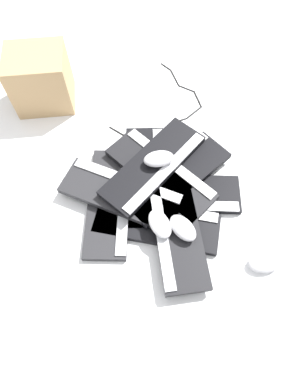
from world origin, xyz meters
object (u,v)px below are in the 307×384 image
(keyboard_0, at_px, (180,194))
(mouse_3, at_px, (160,224))
(keyboard_7, at_px, (121,194))
(keyboard_8, at_px, (154,165))
(keyboard_6, at_px, (176,229))
(keyboard_4, at_px, (176,176))
(keyboard_2, at_px, (110,202))
(keyboard_3, at_px, (157,223))
(mouse_2, at_px, (159,159))
(keyboard_1, at_px, (145,175))
(keyboard_5, at_px, (161,173))
(mouse_0, at_px, (183,228))
(mouse_1, at_px, (264,263))
(cardboard_box, at_px, (41,79))

(keyboard_0, distance_m, mouse_3, 0.18)
(keyboard_7, distance_m, keyboard_8, 0.16)
(mouse_3, bearing_deg, keyboard_6, -119.79)
(mouse_3, bearing_deg, keyboard_4, -44.39)
(keyboard_2, relative_size, keyboard_3, 0.97)
(keyboard_3, relative_size, keyboard_8, 1.08)
(keyboard_3, bearing_deg, mouse_2, 86.40)
(keyboard_1, distance_m, keyboard_4, 0.12)
(keyboard_4, bearing_deg, keyboard_5, 164.81)
(mouse_0, bearing_deg, keyboard_1, 169.45)
(keyboard_6, height_order, keyboard_8, keyboard_8)
(keyboard_6, relative_size, mouse_0, 4.12)
(keyboard_4, distance_m, keyboard_5, 0.06)
(mouse_2, xyz_separation_m, mouse_3, (-0.01, -0.24, -0.03))
(mouse_1, height_order, cardboard_box, cardboard_box)
(keyboard_4, height_order, keyboard_8, keyboard_8)
(keyboard_1, bearing_deg, keyboard_7, -133.03)
(cardboard_box, bearing_deg, mouse_3, -54.05)
(keyboard_4, bearing_deg, keyboard_7, -161.80)
(mouse_2, bearing_deg, keyboard_5, -83.02)
(keyboard_1, xyz_separation_m, keyboard_3, (0.04, -0.20, 0.00))
(keyboard_3, distance_m, mouse_3, 0.07)
(keyboard_5, distance_m, mouse_3, 0.22)
(keyboard_2, distance_m, keyboard_7, 0.06)
(keyboard_5, distance_m, mouse_1, 0.48)
(keyboard_5, relative_size, mouse_3, 3.80)
(keyboard_0, xyz_separation_m, mouse_1, (0.26, -0.27, 0.01))
(keyboard_3, bearing_deg, keyboard_2, 151.89)
(keyboard_1, bearing_deg, keyboard_8, 9.65)
(keyboard_2, relative_size, keyboard_8, 1.05)
(keyboard_6, xyz_separation_m, keyboard_8, (-0.07, 0.24, 0.03))
(keyboard_8, xyz_separation_m, mouse_2, (0.02, 0.00, 0.04))
(keyboard_2, xyz_separation_m, keyboard_8, (0.17, 0.11, 0.06))
(keyboard_0, xyz_separation_m, keyboard_1, (-0.13, 0.09, 0.00))
(mouse_0, height_order, mouse_1, mouse_0)
(keyboard_0, bearing_deg, mouse_0, -92.44)
(keyboard_2, xyz_separation_m, mouse_3, (0.18, -0.12, 0.07))
(keyboard_2, height_order, mouse_3, mouse_3)
(keyboard_5, xyz_separation_m, mouse_3, (-0.01, -0.22, 0.04))
(keyboard_3, relative_size, mouse_1, 4.20)
(keyboard_5, height_order, mouse_0, mouse_0)
(keyboard_7, bearing_deg, cardboard_box, 123.38)
(keyboard_4, relative_size, mouse_0, 3.91)
(keyboard_6, bearing_deg, keyboard_7, 143.24)
(keyboard_0, bearing_deg, keyboard_5, 133.51)
(mouse_2, height_order, mouse_3, mouse_2)
(keyboard_2, relative_size, keyboard_4, 1.04)
(keyboard_8, relative_size, mouse_3, 3.88)
(keyboard_4, relative_size, keyboard_7, 0.93)
(keyboard_4, relative_size, mouse_1, 3.91)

